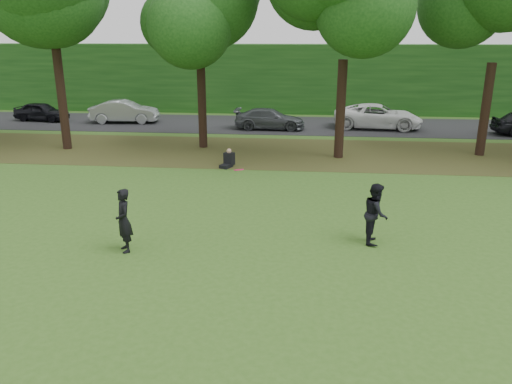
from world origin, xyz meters
TOP-DOWN VIEW (x-y plane):
  - ground at (0.00, 0.00)m, footprint 120.00×120.00m
  - leaf_litter at (0.00, 13.00)m, footprint 60.00×7.00m
  - street at (0.00, 21.00)m, footprint 70.00×7.00m
  - far_hedge at (0.00, 27.00)m, footprint 70.00×3.00m
  - player_left at (-2.47, 0.64)m, footprint 0.71×0.78m
  - player_right at (4.45, 1.95)m, footprint 0.75×0.92m
  - parked_cars at (1.53, 20.12)m, footprint 35.30×3.82m
  - frisbee at (0.64, 1.22)m, footprint 0.38×0.38m
  - seated_person at (-1.05, 9.97)m, footprint 0.66×0.83m

SIDE VIEW (x-z plane):
  - ground at x=0.00m, z-range 0.00..0.00m
  - leaf_litter at x=0.00m, z-range 0.00..0.01m
  - street at x=0.00m, z-range 0.00..0.02m
  - seated_person at x=-1.05m, z-range -0.10..0.73m
  - parked_cars at x=1.53m, z-range -0.03..1.49m
  - player_right at x=4.45m, z-range 0.00..1.76m
  - player_left at x=-2.47m, z-range 0.00..1.79m
  - frisbee at x=0.64m, z-range 2.20..2.31m
  - far_hedge at x=0.00m, z-range 0.00..5.00m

